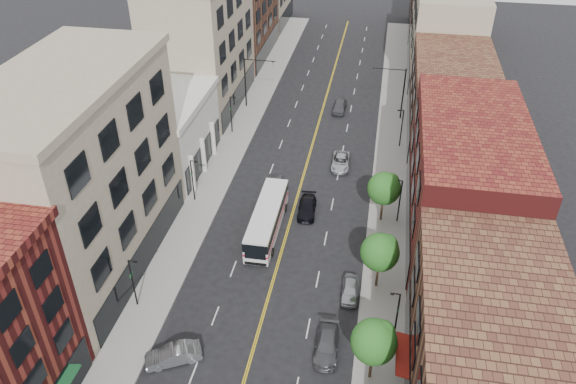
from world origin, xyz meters
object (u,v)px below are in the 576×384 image
Objects in this scene: car_angle_b at (173,355)px; car_lane_behind at (274,183)px; city_bus at (267,218)px; car_lane_c at (340,106)px; car_lane_b at (341,162)px; car_parked_far at (350,290)px; car_lane_a at (307,207)px; car_parked_mid at (327,345)px.

car_angle_b is 1.11× the size of car_lane_behind.
city_bus is 29.19m from car_lane_c.
car_lane_c is at bearing 142.95° from car_angle_b.
car_parked_far is at bearing -83.22° from car_lane_b.
car_lane_a is 10.31m from car_lane_b.
car_lane_a reaches higher than car_lane_behind.
car_parked_mid is 1.16× the size of car_lane_behind.
car_lane_a is at bearing 134.00° from car_angle_b.
city_bus reaches higher than car_lane_behind.
car_lane_c is (-1.65, 14.96, 0.10)m from car_lane_b.
car_lane_behind is 21.62m from car_lane_c.
car_lane_b is at bearing 92.48° from car_parked_mid.
car_parked_mid is 18.57m from car_lane_a.
car_parked_mid is (11.63, 3.09, -0.06)m from car_angle_b.
car_parked_far is 36.76m from car_lane_c.
car_parked_mid is 1.21× the size of car_parked_far.
car_lane_c is at bearing -105.88° from car_lane_behind.
car_lane_a is (4.34, -3.98, 0.01)m from car_lane_behind.
car_lane_behind is 0.88× the size of car_lane_c.
city_bus is 2.46× the size of car_lane_a.
car_lane_c is (8.26, 46.10, 0.04)m from car_angle_b.
car_parked_mid is at bearing 109.65° from car_lane_behind.
car_lane_behind is (-8.64, 22.04, -0.02)m from car_parked_mid.
car_lane_a is 1.02× the size of car_lane_c.
car_angle_b is at bearing -102.78° from city_bus.
car_lane_a is at bearing 47.67° from city_bus.
car_parked_mid is 43.14m from car_lane_c.
car_angle_b reaches higher than car_parked_far.
car_angle_b reaches higher than car_lane_behind.
car_lane_a is at bearing -105.65° from car_lane_b.
city_bus is at bearing -114.85° from car_lane_b.
car_parked_far is at bearing 77.93° from car_parked_mid.
car_parked_far is 18.40m from car_lane_behind.
car_angle_b is at bearing 81.46° from car_lane_behind.
city_bus is 2.56× the size of car_angle_b.
car_lane_b is at bearing 135.45° from car_angle_b.
car_angle_b is 16.11m from car_parked_far.
car_angle_b reaches higher than car_lane_b.
car_parked_mid is at bearing -101.78° from car_parked_far.
car_parked_far is at bearing 99.84° from car_angle_b.
car_lane_c is (4.44, 28.84, -0.91)m from city_bus.
car_lane_behind is 0.86× the size of car_lane_a.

